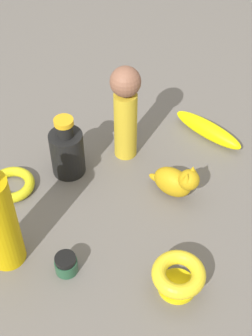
% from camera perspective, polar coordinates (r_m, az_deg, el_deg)
% --- Properties ---
extents(ground, '(2.00, 2.00, 0.00)m').
position_cam_1_polar(ground, '(1.09, 0.00, -2.31)').
color(ground, '#5B5651').
extents(person_figure_adult, '(0.07, 0.07, 0.25)m').
position_cam_1_polar(person_figure_adult, '(1.08, -0.07, 7.04)').
color(person_figure_adult, gold).
rests_on(person_figure_adult, ground).
extents(banana, '(0.17, 0.17, 0.04)m').
position_cam_1_polar(banana, '(1.22, 9.78, 4.54)').
color(banana, '#F4E907').
rests_on(banana, ground).
extents(cat_figurine, '(0.11, 0.10, 0.09)m').
position_cam_1_polar(cat_figurine, '(1.05, 6.04, -1.56)').
color(cat_figurine, '#B28911').
rests_on(cat_figurine, ground).
extents(nail_polish_jar, '(0.05, 0.05, 0.04)m').
position_cam_1_polar(nail_polish_jar, '(0.95, -7.19, -11.33)').
color(nail_polish_jar, '#214A30').
rests_on(nail_polish_jar, ground).
extents(bottle_short, '(0.08, 0.08, 0.15)m').
position_cam_1_polar(bottle_short, '(1.09, -7.06, 2.05)').
color(bottle_short, black).
rests_on(bottle_short, ground).
extents(bangle, '(0.11, 0.11, 0.02)m').
position_cam_1_polar(bangle, '(1.11, -13.53, -1.94)').
color(bangle, gold).
rests_on(bangle, ground).
extents(bowl, '(0.10, 0.10, 0.06)m').
position_cam_1_polar(bowl, '(0.91, 6.29, -12.73)').
color(bowl, yellow).
rests_on(bowl, ground).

